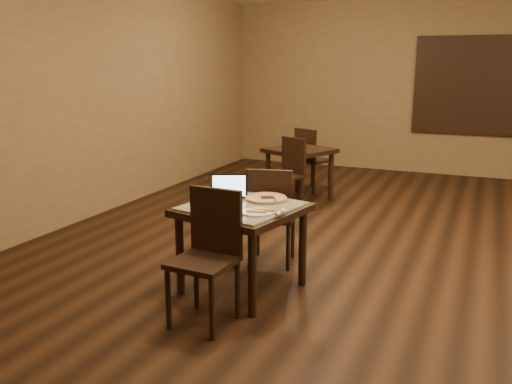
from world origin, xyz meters
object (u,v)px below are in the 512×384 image
at_px(other_table_b_chair_near, 288,170).
at_px(chair_main_near, 209,248).
at_px(pizza_pan, 266,200).
at_px(other_table_b_chair_far, 310,156).
at_px(laptop, 226,194).
at_px(chair_main_far, 271,211).
at_px(other_table_b, 300,157).
at_px(tiled_table, 242,217).

bearing_deg(other_table_b_chair_near, chair_main_near, -55.90).
bearing_deg(pizza_pan, other_table_b_chair_far, 101.80).
bearing_deg(laptop, chair_main_far, 42.22).
height_order(chair_main_far, laptop, laptop).
bearing_deg(pizza_pan, other_table_b_chair_near, 105.64).
bearing_deg(laptop, other_table_b_chair_far, 71.69).
relative_size(laptop, other_table_b, 0.36).
distance_m(chair_main_near, other_table_b_chair_far, 4.41).
height_order(tiled_table, laptop, laptop).
relative_size(chair_main_near, other_table_b, 0.97).
distance_m(pizza_pan, other_table_b_chair_far, 3.60).
xyz_separation_m(chair_main_near, pizza_pan, (0.11, 0.85, 0.19)).
distance_m(tiled_table, pizza_pan, 0.29).
height_order(tiled_table, chair_main_near, chair_main_near).
bearing_deg(other_table_b, chair_main_near, -56.81).
relative_size(chair_main_near, other_table_b_chair_near, 1.06).
height_order(chair_main_near, other_table_b_chair_near, chair_main_near).
relative_size(tiled_table, chair_main_near, 1.07).
xyz_separation_m(tiled_table, chair_main_near, (0.01, -0.61, -0.08)).
xyz_separation_m(chair_main_near, other_table_b_chair_far, (-0.62, 4.37, -0.03)).
xyz_separation_m(chair_main_far, pizza_pan, (0.10, -0.38, 0.21)).
bearing_deg(chair_main_near, other_table_b_chair_far, 101.52).
relative_size(tiled_table, other_table_b, 1.03).
relative_size(chair_main_near, laptop, 2.65).
xyz_separation_m(laptop, other_table_b, (-0.38, 3.08, -0.20)).
relative_size(tiled_table, other_table_b_chair_near, 1.13).
relative_size(chair_main_far, laptop, 2.54).
distance_m(tiled_table, other_table_b, 3.24).
height_order(chair_main_far, pizza_pan, chair_main_far).
height_order(tiled_table, other_table_b_chair_near, other_table_b_chair_near).
bearing_deg(chair_main_near, laptop, 109.53).
xyz_separation_m(laptop, pizza_pan, (0.32, 0.14, -0.05)).
height_order(chair_main_far, other_table_b_chair_near, chair_main_far).
relative_size(tiled_table, other_table_b_chair_far, 1.13).
bearing_deg(tiled_table, other_table_b, 112.24).
xyz_separation_m(chair_main_far, other_table_b_chair_near, (-0.56, 2.00, -0.01)).
relative_size(laptop, other_table_b_chair_near, 0.40).
bearing_deg(tiled_table, laptop, 165.09).
bearing_deg(other_table_b, laptop, -58.56).
relative_size(other_table_b, other_table_b_chair_far, 1.09).
distance_m(chair_main_near, laptop, 0.78).
bearing_deg(other_table_b_chair_near, other_table_b, 117.94).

